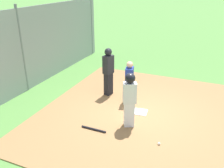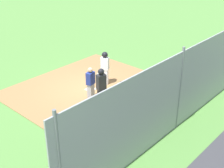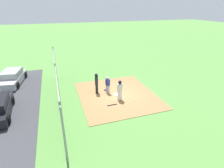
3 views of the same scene
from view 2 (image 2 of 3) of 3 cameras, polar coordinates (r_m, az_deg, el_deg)
ground_plane at (r=15.20m, az=-3.90°, el=-1.08°), size 140.00×140.00×0.00m
dirt_infield at (r=15.19m, az=-3.90°, el=-1.03°), size 7.20×6.40×0.03m
home_plate at (r=15.18m, az=-3.91°, el=-0.95°), size 0.49×0.49×0.02m
catcher at (r=14.05m, az=-3.95°, el=0.24°), size 0.43×0.33×1.53m
umpire at (r=13.21m, az=-1.98°, el=-0.59°), size 0.44×0.36×1.83m
runner at (r=15.30m, az=-1.31°, el=3.36°), size 0.40×0.46×1.71m
baseball_bat at (r=15.61m, az=2.69°, el=-0.02°), size 0.06×0.79×0.06m
catcher_mask at (r=14.04m, az=-4.99°, el=-3.19°), size 0.24×0.20×0.12m
baseball at (r=16.74m, az=-2.60°, el=1.90°), size 0.07×0.07×0.07m
backstop_fence at (r=11.85m, az=12.22°, el=-1.31°), size 12.00×0.10×3.35m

